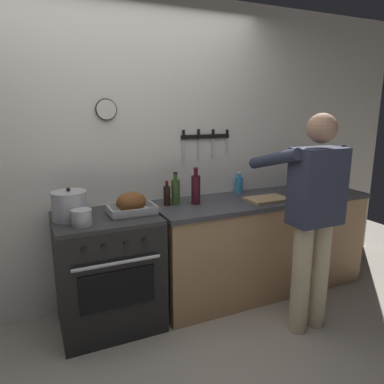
{
  "coord_description": "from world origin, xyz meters",
  "views": [
    {
      "loc": [
        -0.7,
        -1.63,
        1.69
      ],
      "look_at": [
        0.43,
        0.85,
        1.05
      ],
      "focal_mm": 33.64,
      "sensor_mm": 36.0,
      "label": 1
    }
  ],
  "objects_px": {
    "person_cook": "(313,211)",
    "bottle_olive_oil": "(176,191)",
    "stove": "(108,271)",
    "bottle_soy_sauce": "(167,195)",
    "cutting_board": "(267,199)",
    "roasting_pan": "(131,204)",
    "bottle_wine_red": "(196,189)",
    "stock_pot": "(69,205)",
    "saucepan": "(82,217)",
    "bottle_dish_soap": "(239,184)"
  },
  "relations": [
    {
      "from": "person_cook",
      "to": "bottle_olive_oil",
      "type": "distance_m",
      "value": 1.1
    },
    {
      "from": "stove",
      "to": "bottle_soy_sauce",
      "type": "relative_size",
      "value": 4.29
    },
    {
      "from": "bottle_soy_sauce",
      "to": "cutting_board",
      "type": "bearing_deg",
      "value": -13.28
    },
    {
      "from": "roasting_pan",
      "to": "cutting_board",
      "type": "height_order",
      "value": "roasting_pan"
    },
    {
      "from": "roasting_pan",
      "to": "bottle_wine_red",
      "type": "bearing_deg",
      "value": 5.86
    },
    {
      "from": "stove",
      "to": "bottle_olive_oil",
      "type": "relative_size",
      "value": 3.28
    },
    {
      "from": "stock_pot",
      "to": "cutting_board",
      "type": "xyz_separation_m",
      "value": [
        1.64,
        -0.13,
        -0.09
      ]
    },
    {
      "from": "stock_pot",
      "to": "cutting_board",
      "type": "distance_m",
      "value": 1.65
    },
    {
      "from": "bottle_wine_red",
      "to": "bottle_olive_oil",
      "type": "bearing_deg",
      "value": 159.65
    },
    {
      "from": "person_cook",
      "to": "bottle_soy_sauce",
      "type": "distance_m",
      "value": 1.16
    },
    {
      "from": "bottle_olive_oil",
      "to": "cutting_board",
      "type": "bearing_deg",
      "value": -14.72
    },
    {
      "from": "person_cook",
      "to": "roasting_pan",
      "type": "height_order",
      "value": "person_cook"
    },
    {
      "from": "roasting_pan",
      "to": "stock_pot",
      "type": "height_order",
      "value": "stock_pot"
    },
    {
      "from": "bottle_wine_red",
      "to": "bottle_soy_sauce",
      "type": "bearing_deg",
      "value": 166.61
    },
    {
      "from": "person_cook",
      "to": "stock_pot",
      "type": "relative_size",
      "value": 6.59
    },
    {
      "from": "saucepan",
      "to": "bottle_wine_red",
      "type": "relative_size",
      "value": 0.45
    },
    {
      "from": "cutting_board",
      "to": "bottle_olive_oil",
      "type": "bearing_deg",
      "value": 165.28
    },
    {
      "from": "cutting_board",
      "to": "bottle_dish_soap",
      "type": "xyz_separation_m",
      "value": [
        -0.07,
        0.35,
        0.07
      ]
    },
    {
      "from": "stock_pot",
      "to": "saucepan",
      "type": "relative_size",
      "value": 1.78
    },
    {
      "from": "bottle_wine_red",
      "to": "bottle_dish_soap",
      "type": "relative_size",
      "value": 1.55
    },
    {
      "from": "roasting_pan",
      "to": "stock_pot",
      "type": "relative_size",
      "value": 1.4
    },
    {
      "from": "saucepan",
      "to": "bottle_soy_sauce",
      "type": "bearing_deg",
      "value": 18.87
    },
    {
      "from": "bottle_olive_oil",
      "to": "bottle_dish_soap",
      "type": "distance_m",
      "value": 0.73
    },
    {
      "from": "stove",
      "to": "bottle_soy_sauce",
      "type": "xyz_separation_m",
      "value": [
        0.53,
        0.1,
        0.54
      ]
    },
    {
      "from": "person_cook",
      "to": "stock_pot",
      "type": "bearing_deg",
      "value": 57.73
    },
    {
      "from": "bottle_dish_soap",
      "to": "bottle_soy_sauce",
      "type": "bearing_deg",
      "value": -169.43
    },
    {
      "from": "person_cook",
      "to": "bottle_dish_soap",
      "type": "xyz_separation_m",
      "value": [
        -0.07,
        0.92,
        0.03
      ]
    },
    {
      "from": "bottle_wine_red",
      "to": "saucepan",
      "type": "bearing_deg",
      "value": -168.79
    },
    {
      "from": "stove",
      "to": "person_cook",
      "type": "height_order",
      "value": "person_cook"
    },
    {
      "from": "cutting_board",
      "to": "stove",
      "type": "bearing_deg",
      "value": 175.57
    },
    {
      "from": "cutting_board",
      "to": "bottle_olive_oil",
      "type": "relative_size",
      "value": 1.31
    },
    {
      "from": "saucepan",
      "to": "bottle_dish_soap",
      "type": "distance_m",
      "value": 1.56
    },
    {
      "from": "saucepan",
      "to": "bottle_wine_red",
      "type": "bearing_deg",
      "value": 11.21
    },
    {
      "from": "saucepan",
      "to": "bottle_dish_soap",
      "type": "bearing_deg",
      "value": 14.61
    },
    {
      "from": "stove",
      "to": "stock_pot",
      "type": "height_order",
      "value": "stock_pot"
    },
    {
      "from": "saucepan",
      "to": "bottle_soy_sauce",
      "type": "height_order",
      "value": "bottle_soy_sauce"
    },
    {
      "from": "saucepan",
      "to": "bottle_wine_red",
      "type": "xyz_separation_m",
      "value": [
        0.96,
        0.19,
        0.07
      ]
    },
    {
      "from": "bottle_soy_sauce",
      "to": "bottle_dish_soap",
      "type": "height_order",
      "value": "bottle_soy_sauce"
    },
    {
      "from": "roasting_pan",
      "to": "stock_pot",
      "type": "distance_m",
      "value": 0.45
    },
    {
      "from": "roasting_pan",
      "to": "stock_pot",
      "type": "bearing_deg",
      "value": 174.33
    },
    {
      "from": "bottle_olive_oil",
      "to": "bottle_wine_red",
      "type": "height_order",
      "value": "bottle_wine_red"
    },
    {
      "from": "person_cook",
      "to": "cutting_board",
      "type": "relative_size",
      "value": 4.61
    },
    {
      "from": "stove",
      "to": "bottle_olive_oil",
      "type": "xyz_separation_m",
      "value": [
        0.61,
        0.1,
        0.56
      ]
    },
    {
      "from": "saucepan",
      "to": "bottle_olive_oil",
      "type": "bearing_deg",
      "value": 17.29
    },
    {
      "from": "stock_pot",
      "to": "bottle_dish_soap",
      "type": "relative_size",
      "value": 1.25
    },
    {
      "from": "roasting_pan",
      "to": "bottle_soy_sauce",
      "type": "distance_m",
      "value": 0.35
    },
    {
      "from": "cutting_board",
      "to": "bottle_olive_oil",
      "type": "distance_m",
      "value": 0.82
    },
    {
      "from": "person_cook",
      "to": "roasting_pan",
      "type": "distance_m",
      "value": 1.36
    },
    {
      "from": "stock_pot",
      "to": "bottle_soy_sauce",
      "type": "bearing_deg",
      "value": 5.21
    },
    {
      "from": "saucepan",
      "to": "bottle_soy_sauce",
      "type": "xyz_separation_m",
      "value": [
        0.72,
        0.25,
        0.03
      ]
    }
  ]
}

